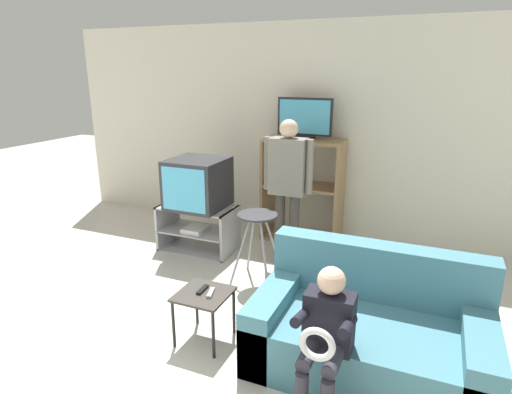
% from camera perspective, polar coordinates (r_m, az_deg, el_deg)
% --- Properties ---
extents(wall_back, '(6.40, 0.06, 2.60)m').
position_cam_1_polar(wall_back, '(5.45, 4.81, 8.73)').
color(wall_back, silver).
rests_on(wall_back, ground_plane).
extents(tv_stand, '(0.88, 0.48, 0.53)m').
position_cam_1_polar(tv_stand, '(5.06, -7.74, -4.17)').
color(tv_stand, '#A8A8AD').
rests_on(tv_stand, ground_plane).
extents(television_main, '(0.61, 0.61, 0.56)m').
position_cam_1_polar(television_main, '(4.88, -7.77, 1.82)').
color(television_main, '#2D2D33').
rests_on(television_main, tv_stand).
extents(media_shelf, '(0.95, 0.46, 1.26)m').
position_cam_1_polar(media_shelf, '(5.23, 6.20, 0.99)').
color(media_shelf, '#9E7A51').
rests_on(media_shelf, ground_plane).
extents(television_flat, '(0.66, 0.20, 0.48)m').
position_cam_1_polar(television_flat, '(5.10, 6.50, 10.23)').
color(television_flat, black).
rests_on(television_flat, media_shelf).
extents(folding_stool, '(0.43, 0.45, 0.72)m').
position_cam_1_polar(folding_stool, '(4.15, 0.19, -3.89)').
color(folding_stool, '#99999E').
rests_on(folding_stool, ground_plane).
extents(snack_table, '(0.39, 0.39, 0.41)m').
position_cam_1_polar(snack_table, '(3.40, -6.98, -13.46)').
color(snack_table, '#38332D').
rests_on(snack_table, ground_plane).
extents(remote_control_black, '(0.04, 0.15, 0.02)m').
position_cam_1_polar(remote_control_black, '(3.39, -7.15, -12.16)').
color(remote_control_black, black).
rests_on(remote_control_black, snack_table).
extents(remote_control_white, '(0.07, 0.15, 0.02)m').
position_cam_1_polar(remote_control_white, '(3.34, -6.05, -12.58)').
color(remote_control_white, gray).
rests_on(remote_control_white, snack_table).
extents(couch, '(1.59, 0.91, 0.81)m').
position_cam_1_polar(couch, '(3.27, 14.83, -16.93)').
color(couch, teal).
rests_on(couch, ground_plane).
extents(person_standing_adult, '(0.53, 0.20, 1.57)m').
position_cam_1_polar(person_standing_adult, '(4.48, 4.26, 2.41)').
color(person_standing_adult, '#3D3833').
rests_on(person_standing_adult, ground_plane).
extents(person_seated_child, '(0.33, 0.43, 0.93)m').
position_cam_1_polar(person_seated_child, '(2.71, 9.29, -17.30)').
color(person_seated_child, '#2D2D38').
rests_on(person_seated_child, ground_plane).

